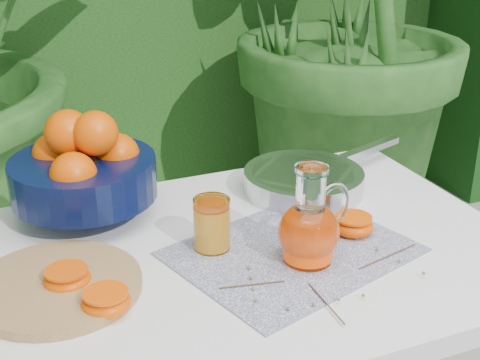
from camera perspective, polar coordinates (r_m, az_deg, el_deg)
name	(u,v)px	position (r m, az deg, el deg)	size (l,w,h in m)	color
potted_plant_right	(325,3)	(2.54, 7.25, 14.76)	(1.92, 1.92, 1.92)	#21511C
white_table	(244,288)	(1.26, 0.36, -9.16)	(1.00, 0.70, 0.75)	white
placemat	(292,252)	(1.21, 4.46, -6.10)	(0.40, 0.31, 0.00)	#0D144C
cutting_board	(57,286)	(1.14, -15.35, -8.72)	(0.28, 0.28, 0.02)	#B1854F
fruit_bowl	(84,168)	(1.33, -13.20, 0.96)	(0.37, 0.37, 0.22)	black
juice_pitcher	(310,228)	(1.16, 5.98, -4.12)	(0.16, 0.14, 0.18)	white
juice_tumbler	(212,225)	(1.20, -2.42, -3.85)	(0.08, 0.08, 0.10)	white
saute_pan	(305,180)	(1.44, 5.56, 0.04)	(0.47, 0.33, 0.05)	#BCBCC1
orange_halves	(186,266)	(1.14, -4.66, -7.32)	(0.62, 0.18, 0.04)	#DC4502
thyme_sprigs	(327,279)	(1.13, 7.41, -8.35)	(0.38, 0.22, 0.01)	#523725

